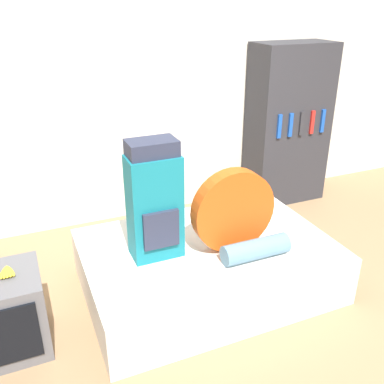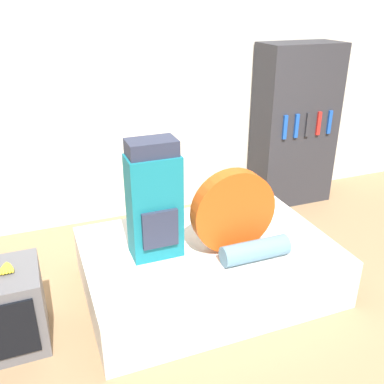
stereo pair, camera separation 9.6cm
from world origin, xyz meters
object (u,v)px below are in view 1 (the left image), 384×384
at_px(tent_bag, 233,210).
at_px(sleeping_roll, 256,249).
at_px(backpack, 155,202).
at_px(television, 1,315).
at_px(bookshelf, 288,125).

distance_m(tent_bag, sleeping_roll, 0.32).
bearing_deg(backpack, sleeping_roll, -27.95).
bearing_deg(tent_bag, backpack, 165.70).
distance_m(sleeping_roll, television, 1.71).
distance_m(sleeping_roll, bookshelf, 1.98).
distance_m(backpack, tent_bag, 0.56).
bearing_deg(television, tent_bag, -1.05).
xyz_separation_m(backpack, tent_bag, (0.54, -0.14, -0.11)).
relative_size(tent_bag, bookshelf, 0.37).
bearing_deg(sleeping_roll, backpack, 152.05).
height_order(backpack, television, backpack).
bearing_deg(bookshelf, tent_bag, -136.02).
height_order(tent_bag, television, tent_bag).
height_order(sleeping_roll, television, same).
bearing_deg(tent_bag, television, 178.95).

